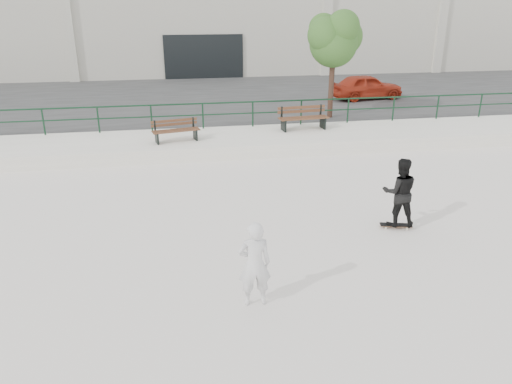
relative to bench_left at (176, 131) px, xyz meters
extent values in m
plane|color=white|center=(2.11, -9.11, -0.89)|extent=(120.00, 120.00, 0.00)
cube|color=silver|center=(2.11, 0.39, -0.64)|extent=(30.00, 3.00, 0.50)
cube|color=#333333|center=(2.11, 8.89, -0.64)|extent=(60.00, 14.00, 0.50)
cylinder|color=#143721|center=(2.11, 1.69, 0.61)|extent=(28.00, 0.06, 0.06)
cylinder|color=#143721|center=(2.11, 1.69, 0.16)|extent=(28.00, 0.05, 0.05)
cylinder|color=#143721|center=(-4.89, 1.69, 0.11)|extent=(0.06, 0.06, 1.00)
cylinder|color=#143721|center=(-2.89, 1.69, 0.11)|extent=(0.06, 0.06, 1.00)
cylinder|color=#143721|center=(-0.89, 1.69, 0.11)|extent=(0.06, 0.06, 1.00)
cylinder|color=#143721|center=(1.11, 1.69, 0.11)|extent=(0.06, 0.06, 1.00)
cylinder|color=#143721|center=(3.11, 1.69, 0.11)|extent=(0.06, 0.06, 1.00)
cylinder|color=#143721|center=(5.11, 1.69, 0.11)|extent=(0.06, 0.06, 1.00)
cylinder|color=#143721|center=(7.11, 1.69, 0.11)|extent=(0.06, 0.06, 1.00)
cylinder|color=#143721|center=(9.11, 1.69, 0.11)|extent=(0.06, 0.06, 1.00)
cylinder|color=#143721|center=(11.11, 1.69, 0.11)|extent=(0.06, 0.06, 1.00)
cylinder|color=#143721|center=(13.11, 1.69, 0.11)|extent=(0.06, 0.06, 1.00)
cube|color=#B7B2A4|center=(2.11, 22.89, 3.11)|extent=(44.00, 16.00, 8.00)
cube|color=black|center=(2.11, 14.84, 0.71)|extent=(5.00, 0.15, 3.20)
cube|color=#B7B2A4|center=(-5.89, 14.79, 2.21)|extent=(0.60, 0.25, 6.20)
cube|color=#B7B2A4|center=(10.11, 14.79, 2.21)|extent=(0.60, 0.25, 6.20)
cube|color=#B7B2A4|center=(18.11, 14.79, 2.21)|extent=(0.60, 0.25, 6.20)
cube|color=#4F2C1B|center=(0.05, -0.23, 0.02)|extent=(1.68, 0.46, 0.04)
cube|color=#4F2C1B|center=(0.01, -0.06, 0.02)|extent=(1.68, 0.46, 0.04)
cube|color=#4F2C1B|center=(-0.02, 0.11, 0.02)|extent=(1.68, 0.46, 0.04)
cube|color=#4F2C1B|center=(-0.04, 0.18, 0.20)|extent=(1.67, 0.39, 0.09)
cube|color=#4F2C1B|center=(-0.04, 0.18, 0.33)|extent=(1.67, 0.39, 0.09)
cube|color=black|center=(-0.68, -0.21, -0.19)|extent=(0.15, 0.47, 0.40)
cube|color=black|center=(-0.73, 0.03, 0.20)|extent=(0.07, 0.06, 0.40)
cube|color=black|center=(0.70, 0.09, -0.19)|extent=(0.15, 0.47, 0.40)
cube|color=black|center=(0.65, 0.33, 0.20)|extent=(0.07, 0.06, 0.40)
cube|color=#4F2C1B|center=(5.01, 0.65, 0.08)|extent=(1.97, 0.30, 0.04)
cube|color=#4F2C1B|center=(4.99, 0.85, 0.08)|extent=(1.97, 0.30, 0.04)
cube|color=#4F2C1B|center=(4.97, 1.04, 0.08)|extent=(1.97, 0.30, 0.04)
cube|color=#4F2C1B|center=(4.97, 1.13, 0.29)|extent=(1.96, 0.21, 0.11)
cube|color=#4F2C1B|center=(4.97, 1.13, 0.44)|extent=(1.96, 0.21, 0.11)
cube|color=black|center=(4.18, 0.78, -0.16)|extent=(0.11, 0.55, 0.46)
cube|color=black|center=(4.15, 1.06, 0.29)|extent=(0.07, 0.06, 0.46)
cube|color=black|center=(5.81, 0.92, -0.16)|extent=(0.11, 0.55, 0.46)
cube|color=black|center=(5.78, 1.20, 0.29)|extent=(0.07, 0.06, 0.46)
cylinder|color=#442C22|center=(6.68, 2.78, 0.95)|extent=(0.22, 0.22, 2.67)
sphere|color=#326224|center=(6.68, 2.78, 2.73)|extent=(2.00, 2.00, 2.00)
sphere|color=#326224|center=(7.24, 3.11, 2.95)|extent=(1.56, 1.56, 1.56)
sphere|color=#326224|center=(6.24, 2.56, 3.06)|extent=(1.45, 1.45, 1.45)
sphere|color=#326224|center=(6.90, 2.34, 3.40)|extent=(1.34, 1.34, 1.34)
sphere|color=#326224|center=(6.35, 3.23, 3.29)|extent=(1.22, 1.22, 1.22)
imported|color=#A42814|center=(9.77, 6.49, 0.24)|extent=(3.84, 1.96, 1.25)
cube|color=black|center=(5.28, -7.27, -0.80)|extent=(0.81, 0.38, 0.02)
cube|color=brown|center=(5.28, -7.27, -0.82)|extent=(0.81, 0.38, 0.01)
cube|color=gray|center=(5.02, -7.20, -0.84)|extent=(0.10, 0.17, 0.03)
cube|color=gray|center=(5.53, -7.33, -0.84)|extent=(0.10, 0.17, 0.03)
cylinder|color=beige|center=(5.00, -7.30, -0.86)|extent=(0.06, 0.04, 0.06)
cylinder|color=beige|center=(5.05, -7.11, -0.86)|extent=(0.06, 0.04, 0.06)
cylinder|color=beige|center=(5.50, -7.42, -0.86)|extent=(0.06, 0.04, 0.06)
cylinder|color=beige|center=(5.55, -7.24, -0.86)|extent=(0.06, 0.04, 0.06)
imported|color=black|center=(5.28, -7.27, 0.07)|extent=(0.96, 0.82, 1.73)
imported|color=silver|center=(1.24, -9.93, -0.04)|extent=(0.62, 0.41, 1.69)
camera|label=1|loc=(-0.07, -17.83, 4.52)|focal=35.00mm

